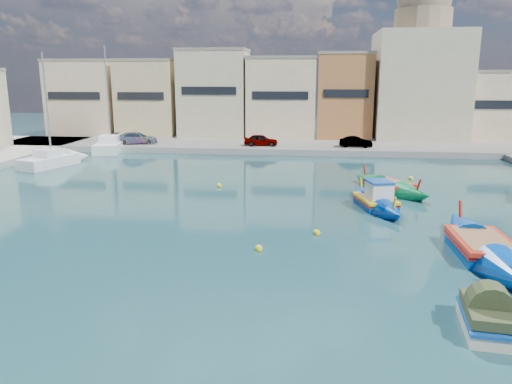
% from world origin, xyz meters
% --- Properties ---
extents(ground, '(160.00, 160.00, 0.00)m').
position_xyz_m(ground, '(0.00, 0.00, 0.00)').
color(ground, '#14333E').
rests_on(ground, ground).
extents(north_quay, '(80.00, 8.00, 0.60)m').
position_xyz_m(north_quay, '(0.00, 32.00, 0.30)').
color(north_quay, gray).
rests_on(north_quay, ground).
extents(north_townhouses, '(83.20, 7.87, 10.19)m').
position_xyz_m(north_townhouses, '(6.68, 39.36, 5.00)').
color(north_townhouses, beige).
rests_on(north_townhouses, ground).
extents(church_block, '(10.00, 10.00, 19.10)m').
position_xyz_m(church_block, '(10.00, 40.00, 8.41)').
color(church_block, '#C2B491').
rests_on(church_block, ground).
extents(parked_cars, '(27.03, 2.75, 1.26)m').
position_xyz_m(parked_cars, '(-11.75, 30.50, 1.20)').
color(parked_cars, '#4C1919').
rests_on(parked_cars, north_quay).
extents(luzzu_blue_cabin, '(3.57, 7.67, 2.64)m').
position_xyz_m(luzzu_blue_cabin, '(1.86, 8.68, 0.32)').
color(luzzu_blue_cabin, '#003BA2').
rests_on(luzzu_blue_cabin, ground).
extents(luzzu_green, '(5.74, 7.70, 2.46)m').
position_xyz_m(luzzu_green, '(3.28, 13.08, 0.26)').
color(luzzu_green, '#0B753A').
rests_on(luzzu_green, ground).
extents(luzzu_blue_south, '(2.37, 9.78, 2.82)m').
position_xyz_m(luzzu_blue_south, '(5.52, 0.88, 0.29)').
color(luzzu_blue_south, '#0042A8').
rests_on(luzzu_blue_south, ground).
extents(tender_near, '(1.78, 2.86, 1.34)m').
position_xyz_m(tender_near, '(3.51, -6.03, 0.41)').
color(tender_near, beige).
rests_on(tender_near, ground).
extents(yacht_north, '(4.14, 8.92, 11.48)m').
position_xyz_m(yacht_north, '(-23.29, 30.47, 0.45)').
color(yacht_north, white).
rests_on(yacht_north, ground).
extents(yacht_midnorth, '(4.35, 7.68, 10.44)m').
position_xyz_m(yacht_midnorth, '(-24.15, 20.94, 0.41)').
color(yacht_midnorth, white).
rests_on(yacht_midnorth, ground).
extents(mooring_buoys, '(22.58, 23.87, 0.36)m').
position_xyz_m(mooring_buoys, '(1.50, 4.68, 0.08)').
color(mooring_buoys, yellow).
rests_on(mooring_buoys, ground).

